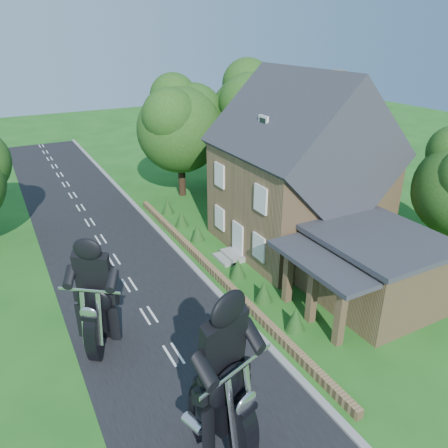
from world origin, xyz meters
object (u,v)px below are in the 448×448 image
house (299,175)px  motorcycle_lead (223,430)px  garden_wall (212,270)px  annex (373,268)px  motorcycle_follow (102,334)px

house → motorcycle_lead: bearing=-134.9°
garden_wall → house: bearing=9.2°
house → annex: size_ratio=1.45×
motorcycle_follow → motorcycle_lead: bearing=144.3°
motorcycle_lead → motorcycle_follow: 6.87m
house → motorcycle_follow: size_ratio=6.18×
motorcycle_lead → garden_wall: bearing=-133.3°
house → motorcycle_lead: house is taller
annex → motorcycle_lead: size_ratio=3.69×
annex → garden_wall: bearing=133.8°
garden_wall → motorcycle_lead: size_ratio=11.50×
annex → motorcycle_lead: annex is taller
garden_wall → annex: annex is taller
annex → motorcycle_follow: size_ratio=4.25×
motorcycle_lead → annex: bearing=-176.5°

